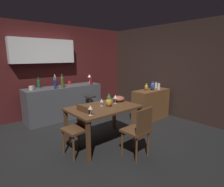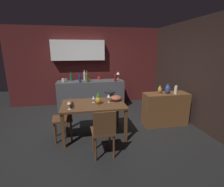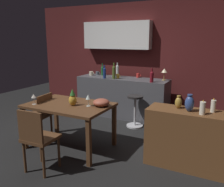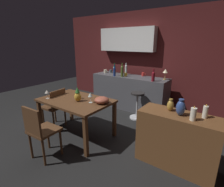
# 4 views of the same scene
# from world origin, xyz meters

# --- Properties ---
(ground_plane) EXTENTS (9.00, 9.00, 0.00)m
(ground_plane) POSITION_xyz_m (0.00, 0.00, 0.00)
(ground_plane) COLOR black
(wall_kitchen_back) EXTENTS (5.20, 0.33, 2.60)m
(wall_kitchen_back) POSITION_xyz_m (-0.06, 2.08, 1.41)
(wall_kitchen_back) COLOR #4C1919
(wall_kitchen_back) RESTS_ON ground_plane
(wall_side_right) EXTENTS (0.10, 4.40, 2.60)m
(wall_side_right) POSITION_xyz_m (2.55, 0.30, 1.30)
(wall_side_right) COLOR #33231E
(wall_side_right) RESTS_ON ground_plane
(dining_table) EXTENTS (1.34, 0.88, 0.74)m
(dining_table) POSITION_xyz_m (-0.03, -0.34, 0.66)
(dining_table) COLOR #56351E
(dining_table) RESTS_ON ground_plane
(kitchen_counter) EXTENTS (2.10, 0.60, 0.90)m
(kitchen_counter) POSITION_xyz_m (0.04, 1.55, 0.45)
(kitchen_counter) COLOR #4C4C51
(kitchen_counter) RESTS_ON ground_plane
(sideboard_cabinet) EXTENTS (1.10, 0.44, 0.82)m
(sideboard_cabinet) POSITION_xyz_m (1.80, -0.10, 0.41)
(sideboard_cabinet) COLOR brown
(sideboard_cabinet) RESTS_ON ground_plane
(chair_near_window) EXTENTS (0.43, 0.43, 0.85)m
(chair_near_window) POSITION_xyz_m (-0.62, -0.39, 0.49)
(chair_near_window) COLOR #56351E
(chair_near_window) RESTS_ON ground_plane
(chair_by_doorway) EXTENTS (0.42, 0.42, 0.89)m
(chair_by_doorway) POSITION_xyz_m (0.08, -1.17, 0.50)
(chair_by_doorway) COLOR #56351E
(chair_by_doorway) RESTS_ON ground_plane
(bar_stool) EXTENTS (0.34, 0.34, 0.65)m
(bar_stool) POSITION_xyz_m (0.57, 1.03, 0.35)
(bar_stool) COLOR #262323
(bar_stool) RESTS_ON ground_plane
(wine_glass_left) EXTENTS (0.07, 0.07, 0.15)m
(wine_glass_left) POSITION_xyz_m (-0.01, -0.27, 0.85)
(wine_glass_left) COLOR silver
(wine_glass_left) RESTS_ON dining_table
(wine_glass_right) EXTENTS (0.08, 0.08, 0.17)m
(wine_glass_right) POSITION_xyz_m (-0.51, -0.62, 0.87)
(wine_glass_right) COLOR silver
(wine_glass_right) RESTS_ON dining_table
(wine_glass_center) EXTENTS (0.08, 0.08, 0.19)m
(wine_glass_center) POSITION_xyz_m (0.32, -0.30, 0.88)
(wine_glass_center) COLOR silver
(wine_glass_center) RESTS_ON dining_table
(pineapple_centerpiece) EXTENTS (0.12, 0.12, 0.26)m
(pineapple_centerpiece) POSITION_xyz_m (0.08, -0.38, 0.85)
(pineapple_centerpiece) COLOR gold
(pineapple_centerpiece) RESTS_ON dining_table
(fruit_bowl) EXTENTS (0.26, 0.26, 0.12)m
(fruit_bowl) POSITION_xyz_m (0.50, -0.21, 0.80)
(fruit_bowl) COLOR #9E4C38
(fruit_bowl) RESTS_ON dining_table
(wine_bottle_green) EXTENTS (0.07, 0.07, 0.29)m
(wine_bottle_green) POSITION_xyz_m (-0.56, 1.71, 1.02)
(wine_bottle_green) COLOR #1E592D
(wine_bottle_green) RESTS_ON kitchen_counter
(wine_bottle_ruby) EXTENTS (0.08, 0.08, 0.29)m
(wine_bottle_ruby) POSITION_xyz_m (0.81, 1.32, 1.03)
(wine_bottle_ruby) COLOR maroon
(wine_bottle_ruby) RESTS_ON kitchen_counter
(wine_bottle_cobalt) EXTENTS (0.06, 0.06, 0.30)m
(wine_bottle_cobalt) POSITION_xyz_m (-0.29, 1.31, 1.04)
(wine_bottle_cobalt) COLOR navy
(wine_bottle_cobalt) RESTS_ON kitchen_counter
(wine_bottle_clear) EXTENTS (0.06, 0.06, 0.33)m
(wine_bottle_clear) POSITION_xyz_m (-0.14, 1.66, 1.05)
(wine_bottle_clear) COLOR silver
(wine_bottle_clear) RESTS_ON kitchen_counter
(wine_bottle_olive) EXTENTS (0.07, 0.07, 0.36)m
(wine_bottle_olive) POSITION_xyz_m (-0.08, 1.36, 1.06)
(wine_bottle_olive) COLOR #475623
(wine_bottle_olive) RESTS_ON kitchen_counter
(cup_mustard) EXTENTS (0.11, 0.07, 0.10)m
(cup_mustard) POSITION_xyz_m (-0.02, 1.45, 0.95)
(cup_mustard) COLOR gold
(cup_mustard) RESTS_ON kitchen_counter
(cup_slate) EXTENTS (0.12, 0.09, 0.08)m
(cup_slate) POSITION_xyz_m (-0.71, 1.71, 0.94)
(cup_slate) COLOR #515660
(cup_slate) RESTS_ON kitchen_counter
(cup_red) EXTENTS (0.11, 0.08, 0.10)m
(cup_red) POSITION_xyz_m (0.34, 1.77, 0.95)
(cup_red) COLOR red
(cup_red) RESTS_ON kitchen_counter
(cup_cream) EXTENTS (0.13, 0.10, 0.09)m
(cup_cream) POSITION_xyz_m (-0.80, 1.57, 0.95)
(cup_cream) COLOR beige
(cup_cream) RESTS_ON kitchen_counter
(counter_lamp) EXTENTS (0.12, 0.12, 0.26)m
(counter_lamp) POSITION_xyz_m (0.97, 1.66, 1.09)
(counter_lamp) COLOR #A58447
(counter_lamp) RESTS_ON kitchen_counter
(pillar_candle_tall) EXTENTS (0.06, 0.06, 0.19)m
(pillar_candle_tall) POSITION_xyz_m (2.10, -0.03, 0.90)
(pillar_candle_tall) COLOR white
(pillar_candle_tall) RESTS_ON sideboard_cabinet
(pillar_candle_short) EXTENTS (0.07, 0.07, 0.19)m
(pillar_candle_short) POSITION_xyz_m (1.98, -0.20, 0.90)
(pillar_candle_short) COLOR white
(pillar_candle_short) RESTS_ON sideboard_cabinet
(vase_ceramic_blue) EXTENTS (0.12, 0.12, 0.23)m
(vase_ceramic_blue) POSITION_xyz_m (1.81, -0.13, 0.93)
(vase_ceramic_blue) COLOR #334C8C
(vase_ceramic_blue) RESTS_ON sideboard_cabinet
(vase_brass) EXTENTS (0.10, 0.10, 0.18)m
(vase_brass) POSITION_xyz_m (1.65, -0.05, 0.90)
(vase_brass) COLOR #B78C38
(vase_brass) RESTS_ON sideboard_cabinet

